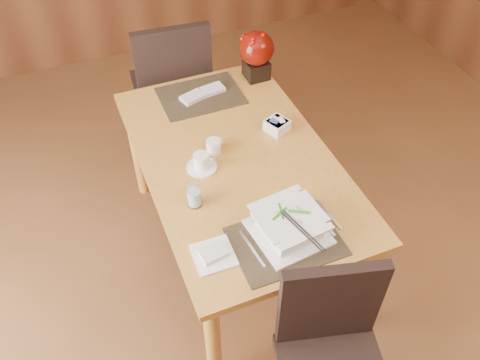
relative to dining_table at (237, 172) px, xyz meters
name	(u,v)px	position (x,y,z in m)	size (l,w,h in m)	color
ground	(281,337)	(0.00, -0.60, -0.65)	(6.00, 6.00, 0.00)	brown
dining_table	(237,172)	(0.00, 0.00, 0.00)	(0.90, 1.50, 0.75)	#C78A37
placemat_near	(286,241)	(0.00, -0.55, 0.10)	(0.45, 0.33, 0.01)	black
placemat_far	(201,96)	(0.00, 0.55, 0.10)	(0.45, 0.33, 0.01)	black
soup_setting	(289,225)	(0.03, -0.52, 0.16)	(0.32, 0.32, 0.12)	white
coffee_cup	(201,163)	(-0.18, 0.00, 0.13)	(0.15, 0.15, 0.08)	white
water_glass	(194,192)	(-0.29, -0.21, 0.17)	(0.07, 0.07, 0.16)	silver
creamer_jug	(214,146)	(-0.09, 0.09, 0.13)	(0.09, 0.09, 0.07)	white
sugar_caddy	(277,126)	(0.27, 0.12, 0.13)	(0.11, 0.11, 0.06)	white
berry_decor	(257,53)	(0.36, 0.61, 0.26)	(0.19, 0.19, 0.29)	black
napkins_far	(204,93)	(0.02, 0.55, 0.11)	(0.26, 0.09, 0.02)	silver
bread_plate	(214,255)	(-0.31, -0.51, 0.10)	(0.17, 0.17, 0.01)	white
near_chair	(332,350)	(0.02, -0.96, -0.13)	(0.53, 0.53, 0.92)	black
far_chair	(173,83)	(-0.05, 0.97, -0.07)	(0.52, 0.52, 1.03)	black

